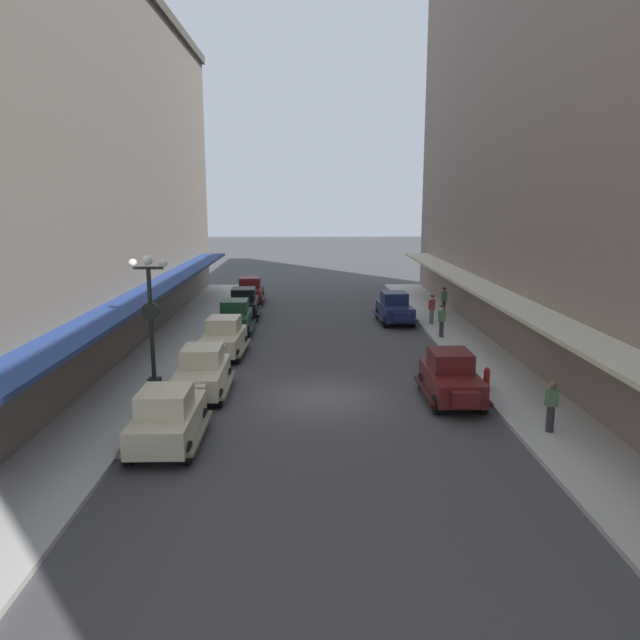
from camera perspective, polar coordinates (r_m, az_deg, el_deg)
The scene contains 19 objects.
ground_plane at distance 23.08m, azimuth 0.27°, elevation -7.30°, with size 200.00×200.00×0.00m, color #424244.
sidewalk_left at distance 24.09m, azimuth -18.00°, elevation -6.88°, with size 3.00×60.00×0.15m, color #B7B5AD.
sidewalk_right at distance 24.40m, azimuth 18.29°, elevation -6.67°, with size 3.00×60.00×0.15m, color #B7B5AD.
building_row_left at distance 24.04m, azimuth -25.86°, elevation 15.03°, with size 4.30×60.00×18.76m.
building_row_right at distance 24.99m, azimuth 26.69°, elevation 22.89°, with size 4.30×60.00×25.74m.
parked_car_0 at distance 38.59m, azimuth -7.15°, elevation 1.60°, with size 2.26×4.30×1.84m.
parked_car_1 at distance 43.96m, azimuth -6.54°, elevation 2.79°, with size 2.18×4.27×1.84m.
parked_car_2 at distance 36.94m, azimuth 6.99°, elevation 1.18°, with size 2.31×4.32×1.84m.
parked_car_3 at distance 19.06m, azimuth -14.04°, elevation -8.70°, with size 2.16×4.27×1.84m.
parked_car_4 at distance 34.12m, azimuth -7.97°, elevation 0.32°, with size 2.19×4.28×1.84m.
parked_car_5 at distance 23.58m, azimuth -10.94°, elevation -4.71°, with size 2.18×4.28×1.84m.
parked_car_6 at distance 29.22m, azimuth -8.99°, elevation -1.55°, with size 2.28×4.31×1.84m.
parked_car_7 at distance 23.02m, azimuth 12.12°, elevation -5.14°, with size 2.15×4.26×1.84m.
lamp_post_with_clock at distance 23.59m, azimuth -15.49°, elevation 0.20°, with size 1.42×0.44×5.16m.
fire_hydrant at distance 24.54m, azimuth 15.28°, elevation -5.20°, with size 0.24×0.24×0.82m.
pedestrian_0 at distance 36.25m, azimuth 10.38°, elevation 1.00°, with size 0.36×0.28×1.67m.
pedestrian_1 at distance 20.53m, azimuth 20.75°, elevation -7.52°, with size 0.36×0.24×1.64m.
pedestrian_2 at distance 32.87m, azimuth 11.28°, elevation -0.08°, with size 0.36×0.28×1.67m.
pedestrian_3 at distance 39.58m, azimuth 11.47°, elevation 1.81°, with size 0.36×0.28×1.67m.
Camera 1 is at (-0.50, -21.88, 7.32)m, focal length 34.32 mm.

